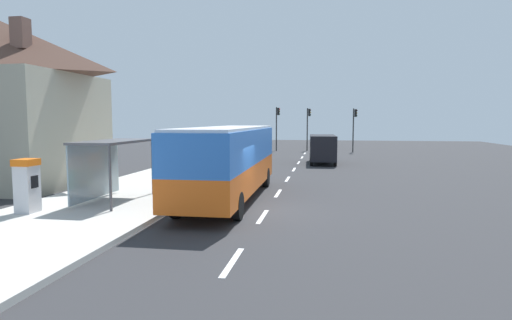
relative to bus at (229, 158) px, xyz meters
The scene contains 21 objects.
ground_plane 12.22m from the bus, 81.85° to the left, with size 56.00×92.00×0.04m, color #2D2D30.
sidewalk_platform 5.00m from the bus, behind, with size 6.20×30.00×0.18m, color beige.
lane_stripe_seg_0 8.48m from the bus, 76.29° to the right, with size 0.16×2.20×0.01m, color silver.
lane_stripe_seg_1 4.06m from the bus, 57.20° to the right, with size 0.16×2.20×0.01m, color silver.
lane_stripe_seg_2 3.32m from the bus, 44.90° to the left, with size 0.16×2.20×0.01m, color silver.
lane_stripe_seg_3 7.46m from the bus, 74.25° to the left, with size 0.16×2.20×0.01m, color silver.
lane_stripe_seg_4 12.25m from the bus, 80.68° to the left, with size 0.16×2.20×0.01m, color silver.
lane_stripe_seg_5 17.17m from the bus, 83.40° to the left, with size 0.16×2.20×0.01m, color silver.
lane_stripe_seg_6 22.12m from the bus, 84.89° to the left, with size 0.16×2.20×0.01m, color silver.
lane_stripe_seg_7 27.09m from the bus, 85.84° to the left, with size 0.16×2.20×0.01m, color silver.
bus is the anchor object (origin of this frame).
white_van 17.12m from the bus, 76.79° to the left, with size 2.24×5.29×2.30m.
sedan_near 37.36m from the bus, 83.83° to the left, with size 1.88×4.42×1.52m.
ticket_machine 7.85m from the bus, 144.90° to the right, with size 0.66×0.76×1.94m.
recycling_bin_green 2.77m from the bus, behind, with size 0.52×0.52×0.95m, color green.
recycling_bin_orange 2.94m from the bus, 157.79° to the left, with size 0.52×0.52×0.95m, color orange.
recycling_bin_yellow 3.25m from the bus, 145.41° to the left, with size 0.52×0.52×0.95m, color yellow.
traffic_light_near_side 30.49m from the bus, 76.30° to the left, with size 0.49×0.28×4.81m.
traffic_light_far_side 30.46m from the bus, 92.62° to the left, with size 0.49×0.28×5.03m.
traffic_light_median 31.29m from the bus, 86.12° to the left, with size 0.49×0.28×4.92m.
bus_shelter 5.08m from the bus, 157.75° to the right, with size 1.80×4.00×2.50m.
Camera 1 is at (2.50, -15.89, 3.49)m, focal length 29.57 mm.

